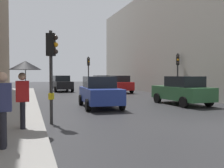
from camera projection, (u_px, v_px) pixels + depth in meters
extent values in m
plane|color=#28282B|center=(215.00, 128.00, 8.87)|extent=(120.00, 120.00, 0.00)
cube|color=gray|center=(11.00, 111.00, 12.37)|extent=(2.73, 40.00, 0.16)
cube|color=#B2ADA3|center=(212.00, 41.00, 25.98)|extent=(12.00, 34.98, 10.68)
cylinder|color=#2D2D2D|center=(178.00, 75.00, 20.75)|extent=(0.12, 0.12, 3.59)
cube|color=black|center=(178.00, 60.00, 20.70)|extent=(0.35, 0.38, 0.84)
cube|color=yellow|center=(177.00, 85.00, 20.77)|extent=(0.25, 0.23, 0.24)
sphere|color=#2D231E|center=(178.00, 56.00, 20.50)|extent=(0.18, 0.18, 0.18)
sphere|color=orange|center=(178.00, 60.00, 20.51)|extent=(0.18, 0.18, 0.18)
sphere|color=#2D231E|center=(178.00, 63.00, 20.52)|extent=(0.18, 0.18, 0.18)
cylinder|color=#2D2D2D|center=(88.00, 74.00, 26.90)|extent=(0.12, 0.12, 3.76)
cube|color=black|center=(88.00, 62.00, 26.84)|extent=(0.24, 0.30, 0.84)
cube|color=yellow|center=(88.00, 82.00, 26.93)|extent=(0.20, 0.16, 0.24)
sphere|color=#2D231E|center=(89.00, 59.00, 26.66)|extent=(0.18, 0.18, 0.18)
sphere|color=orange|center=(89.00, 62.00, 26.66)|extent=(0.18, 0.18, 0.18)
sphere|color=#2D231E|center=(89.00, 64.00, 26.67)|extent=(0.18, 0.18, 0.18)
cylinder|color=#2D2D2D|center=(51.00, 78.00, 9.50)|extent=(0.12, 0.12, 3.50)
cube|color=black|center=(51.00, 45.00, 9.45)|extent=(0.37, 0.34, 0.84)
cube|color=yellow|center=(51.00, 96.00, 9.52)|extent=(0.23, 0.25, 0.24)
sphere|color=#2D231E|center=(56.00, 38.00, 9.42)|extent=(0.18, 0.18, 0.18)
sphere|color=orange|center=(56.00, 45.00, 9.43)|extent=(0.18, 0.18, 0.18)
sphere|color=#2D231E|center=(56.00, 52.00, 9.44)|extent=(0.18, 0.18, 0.18)
cube|color=red|center=(118.00, 86.00, 26.27)|extent=(1.94, 4.26, 0.80)
cube|color=black|center=(119.00, 79.00, 26.01)|extent=(1.67, 2.05, 0.64)
cylinder|color=black|center=(106.00, 89.00, 27.25)|extent=(0.24, 0.65, 0.64)
cylinder|color=black|center=(121.00, 89.00, 27.86)|extent=(0.24, 0.65, 0.64)
cylinder|color=black|center=(115.00, 90.00, 24.71)|extent=(0.24, 0.65, 0.64)
cylinder|color=black|center=(132.00, 90.00, 25.33)|extent=(0.24, 0.65, 0.64)
cube|color=#BCBCC1|center=(101.00, 84.00, 31.25)|extent=(1.87, 4.23, 0.80)
cube|color=black|center=(101.00, 78.00, 30.98)|extent=(1.63, 2.03, 0.64)
cylinder|color=black|center=(91.00, 87.00, 32.28)|extent=(0.23, 0.64, 0.64)
cylinder|color=black|center=(105.00, 87.00, 32.81)|extent=(0.23, 0.64, 0.64)
cylinder|color=black|center=(96.00, 88.00, 29.71)|extent=(0.23, 0.64, 0.64)
cylinder|color=black|center=(111.00, 88.00, 30.24)|extent=(0.23, 0.64, 0.64)
cube|color=navy|center=(100.00, 95.00, 14.34)|extent=(2.06, 4.31, 0.80)
cube|color=black|center=(99.00, 82.00, 14.55)|extent=(1.72, 2.10, 0.64)
cylinder|color=black|center=(122.00, 104.00, 13.27)|extent=(0.26, 0.65, 0.64)
cylinder|color=black|center=(88.00, 105.00, 12.82)|extent=(0.26, 0.65, 0.64)
cylinder|color=black|center=(110.00, 99.00, 15.88)|extent=(0.26, 0.65, 0.64)
cylinder|color=black|center=(81.00, 100.00, 15.44)|extent=(0.26, 0.65, 0.64)
cube|color=#2D6038|center=(182.00, 93.00, 15.73)|extent=(2.10, 4.32, 0.80)
cube|color=black|center=(184.00, 82.00, 15.47)|extent=(1.74, 2.11, 0.64)
cylinder|color=black|center=(157.00, 98.00, 16.65)|extent=(0.27, 0.65, 0.64)
cylinder|color=black|center=(180.00, 97.00, 17.33)|extent=(0.27, 0.65, 0.64)
cylinder|color=black|center=(184.00, 102.00, 14.15)|extent=(0.27, 0.65, 0.64)
cylinder|color=black|center=(209.00, 101.00, 14.83)|extent=(0.27, 0.65, 0.64)
cube|color=black|center=(62.00, 85.00, 28.08)|extent=(2.06, 4.31, 0.80)
cube|color=black|center=(61.00, 78.00, 28.28)|extent=(1.72, 2.10, 0.64)
cylinder|color=black|center=(72.00, 89.00, 27.17)|extent=(0.26, 0.65, 0.64)
cylinder|color=black|center=(55.00, 89.00, 26.51)|extent=(0.26, 0.65, 0.64)
cylinder|color=black|center=(67.00, 88.00, 29.68)|extent=(0.26, 0.65, 0.64)
cylinder|color=black|center=(52.00, 88.00, 29.01)|extent=(0.26, 0.65, 0.64)
cylinder|color=black|center=(23.00, 115.00, 8.11)|extent=(0.16, 0.16, 0.85)
cylinder|color=black|center=(23.00, 116.00, 7.92)|extent=(0.16, 0.16, 0.85)
cube|color=red|center=(22.00, 91.00, 7.99)|extent=(0.41, 0.28, 0.66)
sphere|color=tan|center=(22.00, 76.00, 7.97)|extent=(0.24, 0.24, 0.24)
cylinder|color=black|center=(26.00, 83.00, 8.01)|extent=(0.02, 0.02, 0.90)
cone|color=black|center=(25.00, 65.00, 7.99)|extent=(1.00, 1.00, 0.28)
cylinder|color=black|center=(3.00, 129.00, 5.99)|extent=(0.16, 0.16, 0.85)
cylinder|color=black|center=(2.00, 131.00, 5.80)|extent=(0.16, 0.16, 0.85)
cube|color=navy|center=(2.00, 97.00, 5.86)|extent=(0.40, 0.26, 0.66)
sphere|color=tan|center=(2.00, 77.00, 5.85)|extent=(0.24, 0.24, 0.24)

